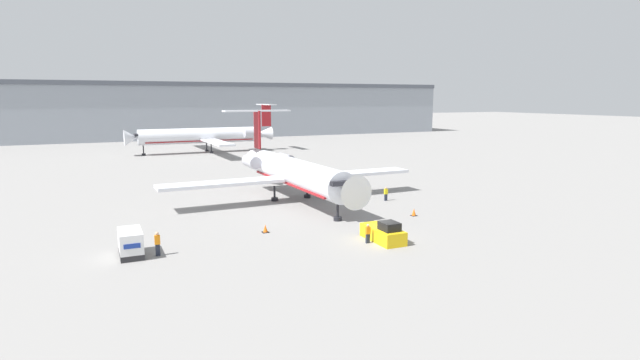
% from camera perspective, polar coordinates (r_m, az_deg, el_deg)
% --- Properties ---
extents(ground_plane, '(600.00, 600.00, 0.00)m').
position_cam_1_polar(ground_plane, '(42.78, 6.72, -6.87)').
color(ground_plane, gray).
extents(terminal_building, '(180.00, 16.80, 16.51)m').
position_cam_1_polar(terminal_building, '(156.57, -16.78, 7.63)').
color(terminal_building, '#8C939E').
rests_on(terminal_building, ground).
extents(airplane_main, '(30.96, 28.18, 10.27)m').
position_cam_1_polar(airplane_main, '(58.10, -3.03, 0.92)').
color(airplane_main, silver).
rests_on(airplane_main, ground).
extents(pushback_tug, '(1.94, 4.56, 1.85)m').
position_cam_1_polar(pushback_tug, '(42.47, 7.23, -6.03)').
color(pushback_tug, yellow).
rests_on(pushback_tug, ground).
extents(luggage_cart, '(1.67, 3.36, 1.99)m').
position_cam_1_polar(luggage_cart, '(40.85, -20.83, -6.76)').
color(luggage_cart, '#232326').
rests_on(luggage_cart, ground).
extents(worker_near_tug, '(0.40, 0.24, 1.63)m').
position_cam_1_polar(worker_near_tug, '(41.69, 5.49, -6.07)').
color(worker_near_tug, '#232838').
rests_on(worker_near_tug, ground).
extents(worker_by_wing, '(0.40, 0.24, 1.63)m').
position_cam_1_polar(worker_by_wing, '(58.89, 7.54, -1.55)').
color(worker_by_wing, '#232838').
rests_on(worker_by_wing, ground).
extents(worker_on_apron, '(0.40, 0.26, 1.88)m').
position_cam_1_polar(worker_on_apron, '(40.19, -18.08, -6.87)').
color(worker_on_apron, '#232838').
rests_on(worker_on_apron, ground).
extents(traffic_cone_left, '(0.60, 0.60, 0.71)m').
position_cam_1_polar(traffic_cone_left, '(45.12, -6.27, -5.56)').
color(traffic_cone_left, black).
rests_on(traffic_cone_left, ground).
extents(traffic_cone_right, '(0.58, 0.58, 0.75)m').
position_cam_1_polar(traffic_cone_right, '(51.94, 10.68, -3.65)').
color(traffic_cone_right, black).
rests_on(traffic_cone_right, ground).
extents(airplane_parked_far_left, '(32.20, 35.16, 10.53)m').
position_cam_1_polar(airplane_parked_far_left, '(112.98, -13.04, 4.98)').
color(airplane_parked_far_left, silver).
rests_on(airplane_parked_far_left, ground).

